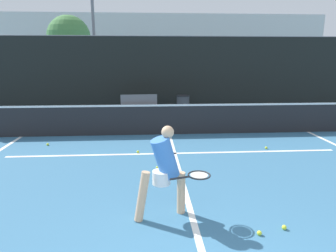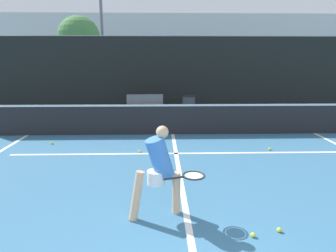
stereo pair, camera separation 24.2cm
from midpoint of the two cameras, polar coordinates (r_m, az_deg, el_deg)
name	(u,v)px [view 2 (the right image)]	position (r m, az deg, el deg)	size (l,w,h in m)	color
court_service_line	(176,153)	(7.55, 2.47, -5.24)	(8.25, 0.10, 0.01)	white
court_center_mark	(180,174)	(6.27, 3.35, -9.18)	(0.10, 6.57, 0.01)	white
net	(173,118)	(9.27, 1.68, 1.47)	(11.09, 0.09, 1.07)	slate
fence_back	(169,74)	(13.36, 0.68, 9.84)	(24.00, 0.06, 3.25)	black
player_practicing	(159,169)	(4.45, -0.07, -8.14)	(1.19, 0.46, 1.41)	#DBAD84
tennis_ball_scattered_0	(52,143)	(8.88, -20.50, -3.06)	(0.07, 0.07, 0.07)	#D1E033
tennis_ball_scattered_1	(157,168)	(6.53, -0.97, -7.93)	(0.07, 0.07, 0.07)	#D1E033
tennis_ball_scattered_3	(140,151)	(7.63, -4.51, -4.84)	(0.07, 0.07, 0.07)	#D1E033
tennis_ball_scattered_4	(279,230)	(4.69, 21.88, -17.91)	(0.07, 0.07, 0.07)	#D1E033
tennis_ball_scattered_5	(253,235)	(4.47, 17.47, -19.21)	(0.07, 0.07, 0.07)	#D1E033
tennis_ball_scattered_7	(270,149)	(8.28, 19.59, -4.14)	(0.07, 0.07, 0.07)	#D1E033
courtside_bench	(145,104)	(12.35, -3.85, 4.15)	(1.51, 0.46, 0.86)	slate
trash_bin	(189,105)	(12.35, 4.53, 3.93)	(0.55, 0.55, 0.83)	#3F3F42
parked_car	(232,90)	(17.21, 12.56, 6.79)	(1.82, 4.09, 1.37)	silver
tree_west	(79,38)	(22.67, -16.30, 15.86)	(2.93, 2.93, 5.16)	brown
building_far	(163,47)	(33.11, -0.68, 14.74)	(36.00, 2.40, 6.67)	beige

